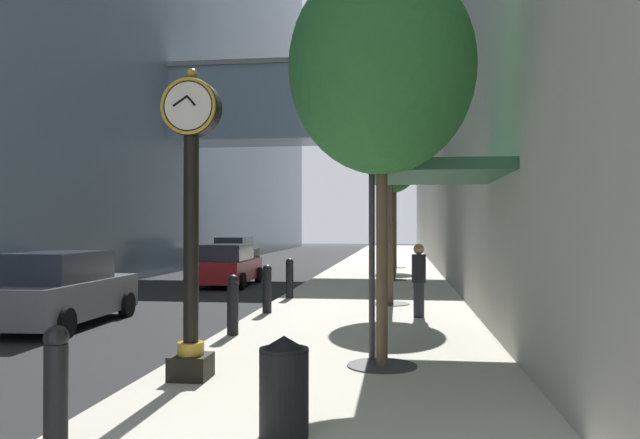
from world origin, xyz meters
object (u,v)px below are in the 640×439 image
trash_bin (284,385)px  car_red_near (228,266)px  street_tree_far (395,171)px  bollard_fifth (290,277)px  bollard_nearest (56,384)px  car_grey_mid (63,290)px  bollard_fourth (267,288)px  street_tree_mid_near (390,133)px  street_tree_mid_far (393,165)px  car_black_far (235,253)px  pedestrian_walking (419,278)px  bollard_third (233,303)px  street_tree_near (382,68)px  street_clock (191,208)px

trash_bin → car_red_near: bearing=107.6°
street_tree_far → bollard_fifth: bearing=-101.8°
bollard_nearest → car_grey_mid: car_grey_mid is taller
bollard_fourth → street_tree_far: street_tree_far is taller
bollard_nearest → trash_bin: size_ratio=1.16×
street_tree_mid_near → street_tree_mid_far: street_tree_mid_near is taller
bollard_fourth → car_grey_mid: (-4.46, -1.88, 0.06)m
street_tree_mid_near → bollard_fifth: bearing=161.0°
bollard_fourth → car_black_far: (-5.78, 18.28, 0.07)m
pedestrian_walking → car_grey_mid: bearing=-169.2°
bollard_nearest → street_tree_mid_near: (3.08, 12.00, 4.22)m
bollard_third → street_tree_near: bearing=-38.5°
street_tree_mid_near → bollard_fourth: bearing=-144.4°
bollard_fourth → bollard_nearest: bearing=-90.0°
pedestrian_walking → street_tree_mid_near: bearing=106.2°
street_clock → street_tree_mid_near: (2.71, 9.11, 2.39)m
pedestrian_walking → bollard_third: bearing=-142.1°
street_tree_mid_near → trash_bin: bearing=-94.6°
street_tree_near → car_black_far: street_tree_near is taller
street_tree_near → car_grey_mid: (-7.54, 3.84, -3.99)m
bollard_third → car_black_far: car_black_far is taller
car_black_far → street_tree_near: bearing=-69.7°
street_tree_mid_near → car_red_near: street_tree_mid_near is taller
street_tree_far → car_red_near: bearing=-123.4°
pedestrian_walking → car_black_far: size_ratio=0.39×
bollard_nearest → street_tree_near: (3.08, 4.08, 4.06)m
pedestrian_walking → car_grey_mid: (-8.27, -1.58, -0.24)m
street_tree_far → trash_bin: (-0.92, -27.18, -4.63)m
street_tree_near → pedestrian_walking: size_ratio=3.60×
street_tree_mid_far → trash_bin: bearing=-92.7°
street_tree_mid_near → car_red_near: (-6.43, 6.07, -4.20)m
bollard_fourth → car_red_near: size_ratio=0.28×
street_tree_near → trash_bin: bearing=-105.1°
street_tree_mid_near → car_grey_mid: street_tree_mid_near is taller
street_clock → bollard_third: (-0.38, 3.64, -1.82)m
bollard_fourth → street_tree_far: bearing=80.3°
bollard_fourth → street_tree_mid_near: size_ratio=0.20×
bollard_nearest → street_tree_near: bearing=53.0°
street_tree_near → car_black_far: 25.89m
street_tree_far → car_grey_mid: bearing=-110.7°
street_tree_mid_near → pedestrian_walking: (0.73, -2.51, -3.91)m
bollard_third → pedestrian_walking: pedestrian_walking is taller
bollard_fifth → car_grey_mid: size_ratio=0.27×
street_tree_far → car_grey_mid: size_ratio=1.37×
trash_bin → car_black_far: size_ratio=0.23×
pedestrian_walking → car_red_near: 11.18m
bollard_fifth → car_grey_mid: bearing=-130.9°
car_black_far → trash_bin: bearing=-73.9°
bollard_third → bollard_fifth: same height
bollard_fourth → bollard_fifth: 3.27m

